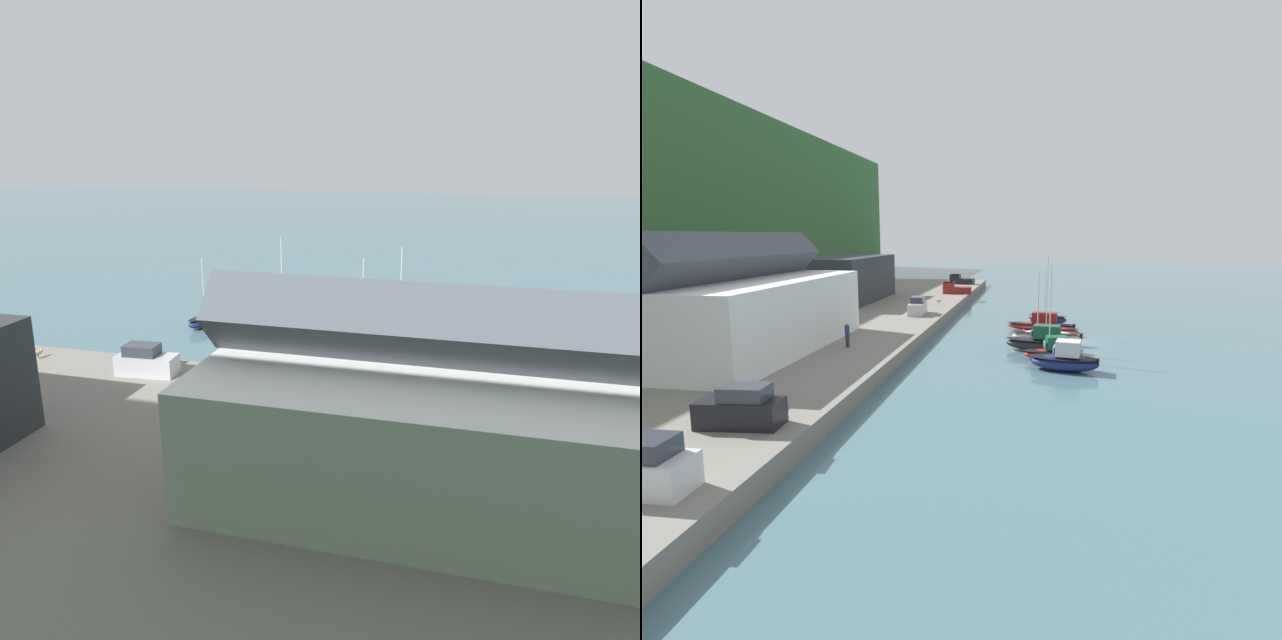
% 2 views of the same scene
% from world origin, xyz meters
% --- Properties ---
extents(ground_plane, '(320.00, 320.00, 0.00)m').
position_xyz_m(ground_plane, '(0.00, 0.00, 0.00)').
color(ground_plane, '#476B75').
extents(quay_promenade, '(111.72, 27.34, 1.28)m').
position_xyz_m(quay_promenade, '(0.00, 29.37, 0.64)').
color(quay_promenade, gray).
rests_on(quay_promenade, ground_plane).
extents(harbor_clubhouse, '(22.20, 11.96, 9.89)m').
position_xyz_m(harbor_clubhouse, '(-13.88, 28.75, 4.77)').
color(harbor_clubhouse, white).
rests_on(harbor_clubhouse, quay_promenade).
extents(moored_boat_0, '(3.18, 5.86, 2.52)m').
position_xyz_m(moored_boat_0, '(-11.80, 2.07, 0.92)').
color(moored_boat_0, navy).
rests_on(moored_boat_0, ground_plane).
extents(moored_boat_1, '(2.48, 5.48, 8.46)m').
position_xyz_m(moored_boat_1, '(-8.16, 2.84, 0.77)').
color(moored_boat_1, red).
rests_on(moored_boat_1, ground_plane).
extents(moored_boat_2, '(3.15, 7.40, 7.51)m').
position_xyz_m(moored_boat_2, '(-5.24, 3.75, 0.94)').
color(moored_boat_2, black).
rests_on(moored_boat_2, ground_plane).
extents(moored_boat_3, '(2.04, 7.26, 1.48)m').
position_xyz_m(moored_boat_3, '(-2.17, 3.38, 0.78)').
color(moored_boat_3, white).
rests_on(moored_boat_3, ground_plane).
extents(moored_boat_4, '(1.71, 6.30, 8.86)m').
position_xyz_m(moored_boat_4, '(2.48, 2.95, 0.58)').
color(moored_boat_4, red).
rests_on(moored_boat_4, ground_plane).
extents(moored_boat_5, '(2.73, 8.10, 2.17)m').
position_xyz_m(moored_boat_5, '(5.14, 3.86, 0.77)').
color(moored_boat_5, red).
rests_on(moored_boat_5, ground_plane).
extents(moored_boat_6, '(2.97, 5.14, 6.57)m').
position_xyz_m(moored_boat_6, '(10.10, 3.15, 0.66)').
color(moored_boat_6, navy).
rests_on(moored_boat_6, ground_plane).
extents(parked_car_2, '(4.32, 2.10, 2.16)m').
position_xyz_m(parked_car_2, '(7.22, 19.00, 2.20)').
color(parked_car_2, '#B7B7BC').
rests_on(parked_car_2, quay_promenade).
extents(person_on_quay, '(0.40, 0.40, 2.14)m').
position_xyz_m(person_on_quay, '(-11.52, 20.68, 2.38)').
color(person_on_quay, '#232838').
rests_on(person_on_quay, quay_promenade).
extents(dog_on_quay, '(0.40, 0.88, 0.68)m').
position_xyz_m(dog_on_quay, '(16.75, 18.28, 1.74)').
color(dog_on_quay, tan).
rests_on(dog_on_quay, quay_promenade).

